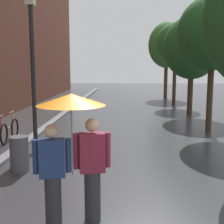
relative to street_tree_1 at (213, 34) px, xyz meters
The scene contains 9 objects.
kerb_strip 7.86m from the street_tree_1, 156.14° to the left, with size 0.30×36.00×0.12m, color slate.
street_tree_1 is the anchor object (origin of this frame).
street_tree_2 4.06m from the street_tree_1, 88.46° to the left, with size 2.81×2.81×4.98m.
street_tree_3 8.17m from the street_tree_1, 90.44° to the left, with size 2.42×2.42×5.21m.
street_tree_4 12.83m from the street_tree_1, 90.08° to the left, with size 2.86×2.86×5.89m.
parked_bicycle_3 8.34m from the street_tree_1, 169.74° to the right, with size 1.11×0.75×0.96m.
couple_under_umbrella 8.32m from the street_tree_1, 119.82° to the right, with size 1.19×1.06×2.09m.
street_lamp_post 6.60m from the street_tree_1, 152.57° to the right, with size 0.24×0.24×4.47m.
litter_bin 8.01m from the street_tree_1, 140.88° to the right, with size 0.44×0.44×0.85m, color #4C4C51.
Camera 1 is at (0.04, -4.27, 2.50)m, focal length 48.28 mm.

